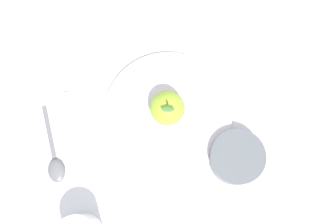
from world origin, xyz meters
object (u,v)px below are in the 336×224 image
(side_bowl, at_px, (237,157))
(knife, at_px, (72,129))
(apple, at_px, (168,109))
(spoon, at_px, (55,162))
(dinner_plate, at_px, (168,113))

(side_bowl, bearing_deg, knife, -104.42)
(apple, bearing_deg, spoon, -70.75)
(side_bowl, distance_m, knife, 0.34)
(dinner_plate, distance_m, side_bowl, 0.17)
(knife, xyz_separation_m, spoon, (0.07, -0.04, 0.00))
(side_bowl, relative_size, spoon, 0.66)
(dinner_plate, relative_size, knife, 1.35)
(dinner_plate, xyz_separation_m, side_bowl, (0.10, 0.13, 0.01))
(apple, xyz_separation_m, spoon, (0.08, -0.23, -0.05))
(apple, bearing_deg, knife, -85.48)
(dinner_plate, height_order, spoon, dinner_plate)
(dinner_plate, relative_size, spoon, 1.60)
(apple, height_order, side_bowl, apple)
(apple, bearing_deg, side_bowl, 52.47)
(dinner_plate, bearing_deg, spoon, -70.38)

